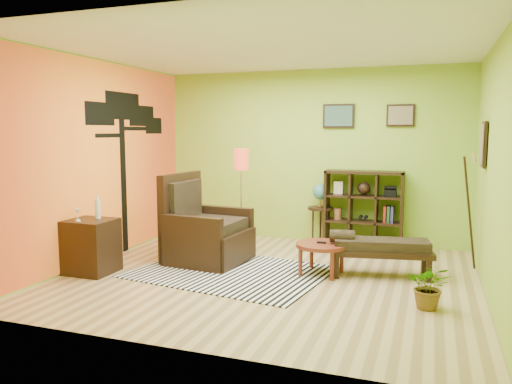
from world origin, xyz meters
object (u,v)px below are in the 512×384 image
(coffee_table, at_px, (322,248))
(bench, at_px, (379,247))
(cube_shelf, at_px, (364,209))
(floor_lamp, at_px, (241,169))
(potted_plant, at_px, (429,291))
(side_cabinet, at_px, (91,246))
(armchair, at_px, (204,235))
(globe_table, at_px, (320,199))

(coffee_table, distance_m, bench, 0.71)
(coffee_table, distance_m, cube_shelf, 1.75)
(floor_lamp, distance_m, bench, 2.34)
(coffee_table, relative_size, bench, 0.50)
(coffee_table, distance_m, potted_plant, 1.57)
(cube_shelf, bearing_deg, potted_plant, -68.79)
(side_cabinet, height_order, bench, side_cabinet)
(side_cabinet, relative_size, potted_plant, 2.12)
(coffee_table, height_order, bench, bench)
(coffee_table, height_order, armchair, armchair)
(bench, relative_size, potted_plant, 2.74)
(globe_table, bearing_deg, armchair, -128.83)
(armchair, height_order, bench, armchair)
(coffee_table, height_order, cube_shelf, cube_shelf)
(cube_shelf, relative_size, bench, 0.92)
(coffee_table, bearing_deg, cube_shelf, 79.76)
(globe_table, distance_m, bench, 1.92)
(floor_lamp, bearing_deg, globe_table, 42.97)
(armchair, xyz_separation_m, potted_plant, (2.99, -0.95, -0.19))
(floor_lamp, height_order, globe_table, floor_lamp)
(floor_lamp, bearing_deg, cube_shelf, 28.82)
(coffee_table, xyz_separation_m, side_cabinet, (-2.81, -0.91, 0.00))
(armchair, xyz_separation_m, cube_shelf, (2.00, 1.62, 0.23))
(armchair, bearing_deg, globe_table, 51.17)
(bench, bearing_deg, side_cabinet, -162.96)
(coffee_table, xyz_separation_m, bench, (0.69, 0.16, 0.02))
(bench, bearing_deg, coffee_table, -167.08)
(floor_lamp, relative_size, globe_table, 1.60)
(coffee_table, relative_size, floor_lamp, 0.42)
(coffee_table, xyz_separation_m, floor_lamp, (-1.39, 0.77, 0.91))
(potted_plant, bearing_deg, coffee_table, 146.64)
(coffee_table, relative_size, side_cabinet, 0.65)
(side_cabinet, height_order, cube_shelf, cube_shelf)
(side_cabinet, bearing_deg, floor_lamp, 49.99)
(globe_table, xyz_separation_m, cube_shelf, (0.70, 0.00, -0.14))
(floor_lamp, xyz_separation_m, bench, (2.08, -0.62, -0.89))
(globe_table, bearing_deg, coffee_table, -77.19)
(floor_lamp, bearing_deg, potted_plant, -31.23)
(cube_shelf, bearing_deg, floor_lamp, -151.18)
(armchair, distance_m, cube_shelf, 2.58)
(globe_table, height_order, cube_shelf, cube_shelf)
(coffee_table, xyz_separation_m, armchair, (-1.69, 0.09, 0.03))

